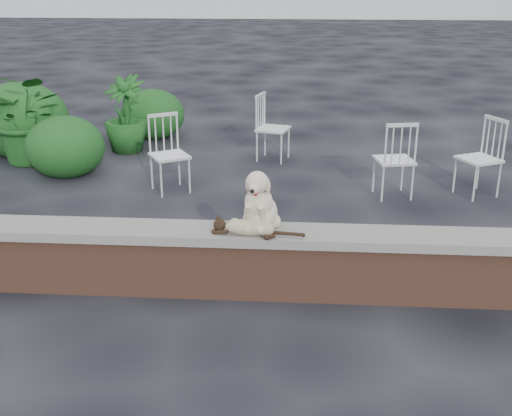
# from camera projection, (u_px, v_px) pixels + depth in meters

# --- Properties ---
(ground) EXTENTS (60.00, 60.00, 0.00)m
(ground) POSITION_uv_depth(u_px,v_px,m) (209.00, 291.00, 5.53)
(ground) COLOR black
(ground) RESTS_ON ground
(brick_wall) EXTENTS (6.00, 0.30, 0.50)m
(brick_wall) POSITION_uv_depth(u_px,v_px,m) (208.00, 265.00, 5.45)
(brick_wall) COLOR brown
(brick_wall) RESTS_ON ground
(capstone) EXTENTS (6.20, 0.40, 0.08)m
(capstone) POSITION_uv_depth(u_px,v_px,m) (207.00, 233.00, 5.34)
(capstone) COLOR slate
(capstone) RESTS_ON brick_wall
(dog) EXTENTS (0.43, 0.52, 0.53)m
(dog) POSITION_uv_depth(u_px,v_px,m) (261.00, 198.00, 5.25)
(dog) COLOR beige
(dog) RESTS_ON capstone
(cat) EXTENTS (0.91, 0.39, 0.15)m
(cat) POSITION_uv_depth(u_px,v_px,m) (250.00, 226.00, 5.19)
(cat) COLOR tan
(cat) RESTS_ON capstone
(chair_e) EXTENTS (0.69, 0.69, 0.94)m
(chair_e) POSITION_uv_depth(u_px,v_px,m) (273.00, 128.00, 9.12)
(chair_e) COLOR white
(chair_e) RESTS_ON ground
(chair_c) EXTENTS (0.66, 0.66, 0.94)m
(chair_c) POSITION_uv_depth(u_px,v_px,m) (394.00, 159.00, 7.66)
(chair_c) COLOR white
(chair_c) RESTS_ON ground
(chair_a) EXTENTS (0.77, 0.77, 0.94)m
(chair_a) POSITION_uv_depth(u_px,v_px,m) (169.00, 154.00, 7.83)
(chair_a) COLOR white
(chair_a) RESTS_ON ground
(chair_d) EXTENTS (0.75, 0.75, 0.94)m
(chair_d) POSITION_uv_depth(u_px,v_px,m) (479.00, 158.00, 7.69)
(chair_d) COLOR white
(chair_d) RESTS_ON ground
(potted_plant_a) EXTENTS (1.27, 1.14, 1.28)m
(potted_plant_a) POSITION_uv_depth(u_px,v_px,m) (28.00, 118.00, 8.93)
(potted_plant_a) COLOR #154C1C
(potted_plant_a) RESTS_ON ground
(potted_plant_b) EXTENTS (0.80, 0.80, 1.13)m
(potted_plant_b) POSITION_uv_depth(u_px,v_px,m) (125.00, 114.00, 9.51)
(potted_plant_b) COLOR #154C1C
(potted_plant_b) RESTS_ON ground
(shrubbery) EXTENTS (2.90, 3.02, 1.11)m
(shrubbery) POSITION_uv_depth(u_px,v_px,m) (62.00, 125.00, 9.42)
(shrubbery) COLOR #154C1C
(shrubbery) RESTS_ON ground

